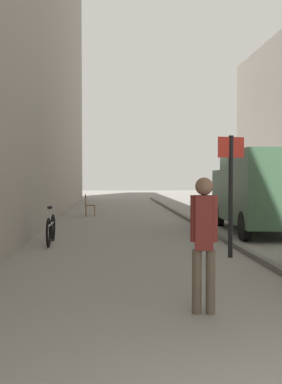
{
  "coord_description": "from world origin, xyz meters",
  "views": [
    {
      "loc": [
        -1.43,
        -1.93,
        1.74
      ],
      "look_at": [
        -0.61,
        10.37,
        1.3
      ],
      "focal_mm": 41.97,
      "sensor_mm": 36.0,
      "label": 1
    }
  ],
  "objects_px": {
    "bicycle_leaning": "(51,229)",
    "street_sign_post": "(231,185)",
    "cafe_chair_near_window": "(88,203)",
    "pedestrian_main_foreground": "(204,235)",
    "delivery_van": "(261,189)"
  },
  "relations": [
    {
      "from": "pedestrian_main_foreground",
      "to": "bicycle_leaning",
      "type": "distance_m",
      "value": 6.62
    },
    {
      "from": "cafe_chair_near_window",
      "to": "street_sign_post",
      "type": "bearing_deg",
      "value": 18.43
    },
    {
      "from": "bicycle_leaning",
      "to": "cafe_chair_near_window",
      "type": "distance_m",
      "value": 8.0
    },
    {
      "from": "pedestrian_main_foreground",
      "to": "delivery_van",
      "type": "distance_m",
      "value": 8.67
    },
    {
      "from": "pedestrian_main_foreground",
      "to": "delivery_van",
      "type": "height_order",
      "value": "delivery_van"
    },
    {
      "from": "pedestrian_main_foreground",
      "to": "cafe_chair_near_window",
      "type": "relative_size",
      "value": 1.83
    },
    {
      "from": "street_sign_post",
      "to": "cafe_chair_near_window",
      "type": "bearing_deg",
      "value": -82.89
    },
    {
      "from": "street_sign_post",
      "to": "bicycle_leaning",
      "type": "distance_m",
      "value": 4.77
    },
    {
      "from": "delivery_van",
      "to": "bicycle_leaning",
      "type": "height_order",
      "value": "delivery_van"
    },
    {
      "from": "bicycle_leaning",
      "to": "delivery_van",
      "type": "bearing_deg",
      "value": 16.11
    },
    {
      "from": "bicycle_leaning",
      "to": "street_sign_post",
      "type": "bearing_deg",
      "value": -29.39
    },
    {
      "from": "delivery_van",
      "to": "cafe_chair_near_window",
      "type": "relative_size",
      "value": 5.71
    },
    {
      "from": "cafe_chair_near_window",
      "to": "bicycle_leaning",
      "type": "bearing_deg",
      "value": -4.73
    },
    {
      "from": "delivery_van",
      "to": "bicycle_leaning",
      "type": "bearing_deg",
      "value": -159.26
    },
    {
      "from": "delivery_van",
      "to": "street_sign_post",
      "type": "relative_size",
      "value": 2.07
    }
  ]
}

